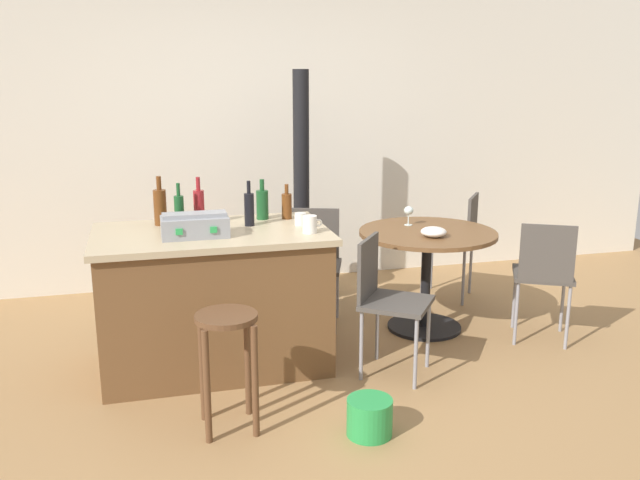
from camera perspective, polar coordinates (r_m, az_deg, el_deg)
The scene contains 22 objects.
ground_plane at distance 4.27m, azimuth 0.79°, elevation -11.93°, with size 8.80×8.80×0.00m, color #A37A4C.
back_wall at distance 6.09m, azimuth -5.00°, elevation 9.07°, with size 8.00×0.10×2.70m, color silver.
kitchen_island at distance 4.42m, azimuth -8.90°, elevation -4.88°, with size 1.46×0.87×0.90m.
wooden_stool at distance 3.63m, azimuth -7.80°, elevation -8.78°, with size 0.33×0.33×0.65m.
dining_table at distance 5.00m, azimuth 8.96°, elevation -1.21°, with size 0.99×0.99×0.75m.
folding_chair_near at distance 5.09m, azimuth -0.49°, elevation -1.49°, with size 0.51×0.51×0.86m.
folding_chair_far at distance 4.25m, azimuth 5.55°, elevation -4.58°, with size 0.56×0.56×0.87m.
folding_chair_left at distance 4.96m, azimuth 18.29°, elevation -2.49°, with size 0.54×0.54×0.88m.
folding_chair_right at distance 5.75m, azimuth 11.42°, elevation 0.26°, with size 0.56×0.56×0.88m.
wood_stove at distance 5.65m, azimuth -1.54°, elevation -0.33°, with size 0.44×0.45×1.88m.
toolbox at distance 4.15m, azimuth -10.46°, elevation 1.20°, with size 0.40×0.22×0.15m.
bottle_0 at distance 4.38m, azimuth -11.73°, elevation 2.39°, with size 0.06×0.06×0.29m.
bottle_1 at distance 4.48m, azimuth -10.12°, elevation 2.82°, with size 0.07×0.07×0.31m.
bottle_2 at distance 4.51m, azimuth -13.28°, elevation 2.77°, with size 0.08×0.08×0.32m.
bottle_3 at distance 4.59m, azimuth -4.87°, elevation 3.05°, with size 0.08×0.08×0.27m.
bottle_4 at distance 4.39m, azimuth -5.96°, elevation 2.65°, with size 0.06×0.06×0.29m.
bottle_5 at distance 4.59m, azimuth -2.81°, elevation 2.91°, with size 0.07×0.07×0.24m.
cup_0 at distance 4.18m, azimuth -0.85°, elevation 1.33°, with size 0.12×0.09×0.11m.
cup_1 at distance 4.40m, azimuth -1.62°, elevation 1.77°, with size 0.11×0.07×0.08m.
wine_glass at distance 5.11m, azimuth 7.45°, elevation 2.41°, with size 0.07×0.07×0.14m.
serving_bowl at distance 4.79m, azimuth 9.51°, elevation 0.68°, with size 0.18×0.18×0.07m, color white.
plastic_bucket at distance 3.70m, azimuth 4.18°, elevation -14.60°, with size 0.24×0.24×0.20m, color green.
Camera 1 is at (-1.04, -3.70, 1.87)m, focal length 38.12 mm.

